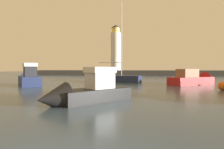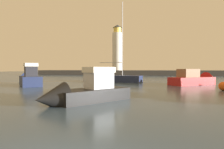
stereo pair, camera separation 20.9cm
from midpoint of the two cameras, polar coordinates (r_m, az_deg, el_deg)
The scene contains 8 objects.
ground_plane at distance 31.49m, azimuth 7.90°, elevation -1.95°, with size 220.00×220.00×0.00m, color #384C60.
breakwater at distance 60.19m, azimuth 9.35°, elevation 0.51°, with size 70.80×5.51×1.55m, color #423F3D.
lighthouse at distance 61.40m, azimuth 1.06°, elevation 7.74°, with size 3.20×3.20×14.60m.
motorboat_2 at distance 26.67m, azimuth 24.01°, elevation -1.34°, with size 7.29×6.30×2.50m.
motorboat_4 at distance 25.55m, azimuth -24.05°, elevation -1.12°, with size 5.89×6.33×3.02m.
motorboat_5 at distance 11.36m, azimuth -9.25°, elevation -5.36°, with size 5.00×5.74×2.54m.
sailboat_moored at distance 28.86m, azimuth 1.38°, elevation -1.13°, with size 7.45×3.94×12.00m.
mooring_buoy at distance 20.29m, azimuth 30.06°, elevation -3.01°, with size 0.82×0.82×0.82m, color #EA5919.
Camera 1 is at (1.56, -2.64, 1.99)m, focal length 30.41 mm.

